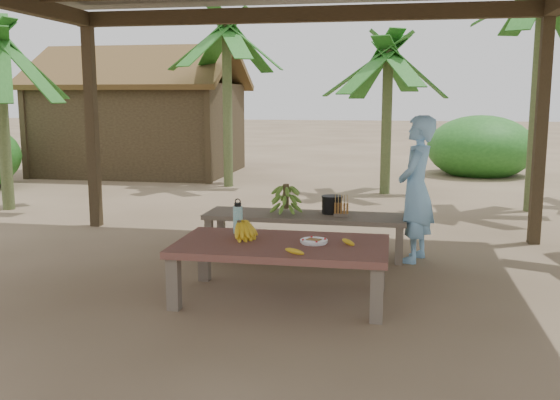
% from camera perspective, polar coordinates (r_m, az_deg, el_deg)
% --- Properties ---
extents(ground, '(80.00, 80.00, 0.00)m').
position_cam_1_polar(ground, '(5.76, -1.53, -8.02)').
color(ground, brown).
rests_on(ground, ground).
extents(work_table, '(1.80, 1.01, 0.50)m').
position_cam_1_polar(work_table, '(5.33, 0.15, -4.60)').
color(work_table, brown).
rests_on(work_table, ground).
extents(bench, '(2.21, 0.63, 0.45)m').
position_cam_1_polar(bench, '(6.86, 2.28, -1.76)').
color(bench, brown).
rests_on(bench, ground).
extents(ripe_banana_bunch, '(0.31, 0.27, 0.18)m').
position_cam_1_polar(ripe_banana_bunch, '(5.45, -3.74, -2.65)').
color(ripe_banana_bunch, yellow).
rests_on(ripe_banana_bunch, work_table).
extents(plate, '(0.23, 0.23, 0.04)m').
position_cam_1_polar(plate, '(5.29, 3.12, -3.79)').
color(plate, white).
rests_on(plate, work_table).
extents(loose_banana_front, '(0.17, 0.08, 0.04)m').
position_cam_1_polar(loose_banana_front, '(4.93, 1.35, -4.72)').
color(loose_banana_front, yellow).
rests_on(loose_banana_front, work_table).
extents(loose_banana_side, '(0.14, 0.13, 0.04)m').
position_cam_1_polar(loose_banana_side, '(5.27, 6.26, -3.85)').
color(loose_banana_side, yellow).
rests_on(loose_banana_side, work_table).
extents(water_flask, '(0.09, 0.09, 0.32)m').
position_cam_1_polar(water_flask, '(5.66, -3.87, -1.71)').
color(water_flask, '#3BB3B8').
rests_on(water_flask, work_table).
extents(green_banana_stalk, '(0.31, 0.31, 0.35)m').
position_cam_1_polar(green_banana_stalk, '(6.86, 0.55, 0.17)').
color(green_banana_stalk, '#598C2D').
rests_on(green_banana_stalk, bench).
extents(cooking_pot, '(0.22, 0.22, 0.19)m').
position_cam_1_polar(cooking_pot, '(6.90, 4.78, -0.46)').
color(cooking_pot, black).
rests_on(cooking_pot, bench).
extents(skewer_rack, '(0.18, 0.08, 0.24)m').
position_cam_1_polar(skewer_rack, '(6.73, 5.63, -0.51)').
color(skewer_rack, '#A57F47').
rests_on(skewer_rack, bench).
extents(woman, '(0.51, 0.64, 1.54)m').
position_cam_1_polar(woman, '(6.67, 12.34, 0.97)').
color(woman, '#7BB5E8').
rests_on(woman, ground).
extents(hut, '(4.40, 3.43, 2.85)m').
position_cam_1_polar(hut, '(14.53, -12.45, 6.79)').
color(hut, black).
rests_on(hut, ground).
extents(banana_plant_ne, '(1.80, 1.80, 3.56)m').
position_cam_1_polar(banana_plant_ne, '(10.18, 22.93, 16.26)').
color(banana_plant_ne, '#596638').
rests_on(banana_plant_ne, ground).
extents(banana_plant_n, '(1.80, 1.80, 2.73)m').
position_cam_1_polar(banana_plant_n, '(11.24, 9.86, 11.99)').
color(banana_plant_n, '#596638').
rests_on(banana_plant_n, ground).
extents(banana_plant_nw, '(1.80, 1.80, 3.24)m').
position_cam_1_polar(banana_plant_nw, '(12.06, -4.91, 14.29)').
color(banana_plant_nw, '#596638').
rests_on(banana_plant_nw, ground).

